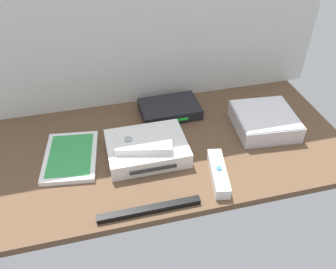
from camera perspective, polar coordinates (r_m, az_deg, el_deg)
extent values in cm
cube|color=brown|center=(98.69, 0.00, -2.24)|extent=(100.00, 48.00, 2.00)
cube|color=silver|center=(103.05, -3.54, 20.92)|extent=(110.00, 1.20, 64.00)
cube|color=white|center=(94.02, -3.46, -2.25)|extent=(21.06, 16.08, 4.40)
cube|color=#2D2D2D|center=(88.15, -2.40, -5.69)|extent=(12.00, 0.64, 0.80)
cube|color=silver|center=(106.51, 15.40, 2.13)|extent=(18.43, 18.43, 5.00)
cube|color=silver|center=(104.98, 15.65, 3.28)|extent=(17.69, 17.69, 0.30)
cube|color=white|center=(97.14, -15.55, -3.50)|extent=(16.03, 20.65, 1.40)
cube|color=green|center=(96.63, -15.63, -3.16)|extent=(13.24, 17.69, 0.16)
cube|color=black|center=(108.98, 0.26, 4.17)|extent=(18.27, 12.41, 3.40)
cube|color=#19D833|center=(104.17, 1.17, 2.27)|extent=(8.01, 0.58, 0.60)
cube|color=white|center=(89.04, 8.20, -6.24)|extent=(6.31, 15.21, 3.00)
cylinder|color=#387FDB|center=(87.85, 8.31, -5.46)|extent=(1.40, 1.40, 0.40)
cube|color=white|center=(90.91, -3.89, -1.32)|extent=(15.83, 11.03, 2.00)
cylinder|color=#99999E|center=(90.44, -6.46, -0.77)|extent=(2.40, 2.40, 0.40)
cube|color=black|center=(81.76, -3.04, -12.08)|extent=(24.00, 1.82, 1.40)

